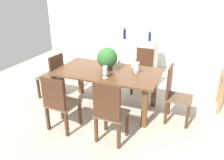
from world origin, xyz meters
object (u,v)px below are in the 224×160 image
chair_near_left (59,102)px  kitchen_counter (125,56)px  crystal_vase_center_near (105,71)px  chair_foot_end (174,92)px  wine_bottle_tall (125,33)px  chair_head_end (54,74)px  chair_near_right (109,111)px  flower_centerpiece (107,58)px  dining_table (108,77)px  crystal_vase_right (136,67)px  wine_bottle_clear (150,36)px  crystal_vase_left (134,61)px  wine_bottle_amber (124,34)px  chair_far_right (143,69)px  wine_bottle_green (140,37)px  wine_glass (119,61)px

chair_near_left → kitchen_counter: (0.13, 2.91, -0.06)m
crystal_vase_center_near → chair_foot_end: bearing=15.9°
crystal_vase_center_near → wine_bottle_tall: bearing=100.6°
chair_head_end → chair_near_left: size_ratio=0.99×
chair_near_left → kitchen_counter: size_ratio=0.58×
chair_near_right → flower_centerpiece: bearing=-63.6°
dining_table → crystal_vase_right: size_ratio=9.55×
dining_table → wine_bottle_clear: bearing=80.2°
wine_bottle_clear → chair_head_end: bearing=-129.0°
crystal_vase_left → wine_bottle_amber: bearing=115.0°
chair_foot_end → chair_near_right: size_ratio=0.99×
crystal_vase_center_near → chair_far_right: bearing=75.0°
kitchen_counter → wine_bottle_green: 0.69m
dining_table → wine_bottle_amber: (-0.33, 1.89, 0.41)m
chair_near_left → chair_foot_end: 1.92m
chair_head_end → wine_bottle_green: size_ratio=4.29×
chair_head_end → chair_foot_end: 2.43m
dining_table → wine_bottle_green: bearing=87.0°
chair_head_end → wine_bottle_tall: size_ratio=3.32×
chair_far_right → wine_bottle_tall: bearing=128.2°
crystal_vase_right → wine_glass: 0.49m
chair_near_right → crystal_vase_left: size_ratio=4.76×
chair_near_left → chair_far_right: chair_far_right is taller
dining_table → wine_bottle_amber: 1.96m
wine_bottle_green → wine_bottle_clear: bearing=14.2°
chair_foot_end → wine_bottle_tall: (-1.57, 2.01, 0.50)m
crystal_vase_right → wine_bottle_clear: bearing=95.8°
chair_near_right → wine_glass: chair_near_right is taller
chair_far_right → crystal_vase_right: (0.08, -0.88, 0.35)m
flower_centerpiece → crystal_vase_right: size_ratio=2.12×
wine_bottle_clear → chair_near_right: bearing=-88.1°
dining_table → crystal_vase_right: (0.51, 0.09, 0.23)m
chair_foot_end → flower_centerpiece: 1.33m
wine_bottle_tall → chair_foot_end: bearing=-52.0°
crystal_vase_center_near → wine_bottle_amber: bearing=100.4°
wine_bottle_tall → wine_bottle_green: bearing=-20.7°
dining_table → kitchen_counter: kitchen_counter is taller
kitchen_counter → wine_bottle_tall: bearing=120.0°
dining_table → wine_bottle_amber: wine_bottle_amber is taller
chair_foot_end → crystal_vase_center_near: 1.23m
chair_foot_end → crystal_vase_right: bearing=83.5°
wine_glass → crystal_vase_right: bearing=-31.2°
chair_near_left → chair_foot_end: bearing=-143.6°
chair_near_right → wine_bottle_clear: wine_bottle_clear is taller
crystal_vase_right → chair_near_right: bearing=-94.7°
chair_near_right → chair_head_end: bearing=-28.4°
chair_head_end → wine_bottle_amber: 2.16m
crystal_vase_center_near → wine_bottle_tall: 2.38m
chair_far_right → crystal_vase_right: chair_far_right is taller
crystal_vase_left → wine_bottle_green: wine_bottle_green is taller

